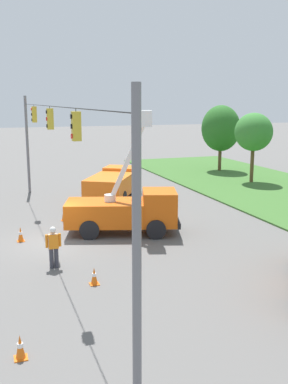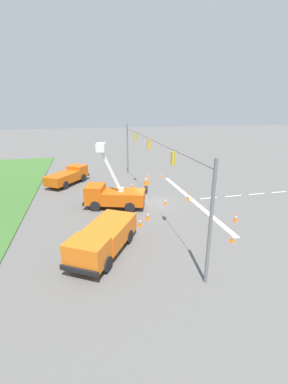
{
  "view_description": "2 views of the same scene",
  "coord_description": "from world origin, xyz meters",
  "px_view_note": "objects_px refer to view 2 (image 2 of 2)",
  "views": [
    {
      "loc": [
        21.43,
        -2.77,
        6.84
      ],
      "look_at": [
        1.06,
        4.31,
        2.44
      ],
      "focal_mm": 42.0,
      "sensor_mm": 36.0,
      "label": 1
    },
    {
      "loc": [
        -24.2,
        6.25,
        9.59
      ],
      "look_at": [
        -0.97,
        0.8,
        1.59
      ],
      "focal_mm": 24.0,
      "sensor_mm": 36.0,
      "label": 2
    }
  ],
  "objects_px": {
    "traffic_cone_far_left": "(148,215)",
    "traffic_cone_lane_edge_a": "(166,201)",
    "traffic_cone_mid_left": "(236,217)",
    "road_worker": "(146,184)",
    "traffic_cone_near_bucket": "(188,197)",
    "utility_truck_support_near": "(103,238)",
    "utility_truck_bucket_lift": "(113,195)",
    "utility_truck_support_far": "(68,176)",
    "traffic_cone_foreground_right": "(161,175)",
    "traffic_cone_lane_edge_b": "(133,185)",
    "traffic_cone_foreground_left": "(148,175)",
    "traffic_cone_mid_right": "(140,222)",
    "traffic_cone_far_right": "(233,237)"
  },
  "relations": [
    {
      "from": "utility_truck_bucket_lift",
      "to": "utility_truck_support_far",
      "type": "xyz_separation_m",
      "value": [
        9.4,
        4.63,
        -0.25
      ]
    },
    {
      "from": "traffic_cone_lane_edge_b",
      "to": "utility_truck_bucket_lift",
      "type": "bearing_deg",
      "value": 152.75
    },
    {
      "from": "traffic_cone_mid_left",
      "to": "traffic_cone_far_left",
      "type": "relative_size",
      "value": 0.94
    },
    {
      "from": "utility_truck_support_near",
      "to": "traffic_cone_near_bucket",
      "type": "xyz_separation_m",
      "value": [
        8.45,
        -9.69,
        -0.75
      ]
    },
    {
      "from": "traffic_cone_mid_right",
      "to": "traffic_cone_lane_edge_a",
      "type": "bearing_deg",
      "value": -40.12
    },
    {
      "from": "traffic_cone_foreground_left",
      "to": "traffic_cone_near_bucket",
      "type": "relative_size",
      "value": 0.85
    },
    {
      "from": "utility_truck_bucket_lift",
      "to": "traffic_cone_mid_right",
      "type": "bearing_deg",
      "value": -159.95
    },
    {
      "from": "utility_truck_support_far",
      "to": "traffic_cone_mid_right",
      "type": "xyz_separation_m",
      "value": [
        -14.09,
        -6.34,
        -0.71
      ]
    },
    {
      "from": "traffic_cone_foreground_right",
      "to": "traffic_cone_far_right",
      "type": "height_order",
      "value": "traffic_cone_far_right"
    },
    {
      "from": "traffic_cone_lane_edge_a",
      "to": "traffic_cone_lane_edge_b",
      "type": "xyz_separation_m",
      "value": [
        6.41,
        2.24,
        -0.03
      ]
    },
    {
      "from": "utility_truck_support_near",
      "to": "utility_truck_support_far",
      "type": "xyz_separation_m",
      "value": [
        17.61,
        3.04,
        -0.06
      ]
    },
    {
      "from": "utility_truck_support_near",
      "to": "traffic_cone_far_right",
      "type": "relative_size",
      "value": 9.49
    },
    {
      "from": "traffic_cone_near_bucket",
      "to": "traffic_cone_lane_edge_a",
      "type": "height_order",
      "value": "traffic_cone_near_bucket"
    },
    {
      "from": "traffic_cone_foreground_right",
      "to": "traffic_cone_lane_edge_b",
      "type": "distance_m",
      "value": 6.37
    },
    {
      "from": "utility_truck_support_near",
      "to": "utility_truck_bucket_lift",
      "type": "bearing_deg",
      "value": -11.02
    },
    {
      "from": "traffic_cone_mid_left",
      "to": "traffic_cone_near_bucket",
      "type": "xyz_separation_m",
      "value": [
        5.94,
        2.0,
        0.05
      ]
    },
    {
      "from": "utility_truck_bucket_lift",
      "to": "traffic_cone_mid_left",
      "type": "distance_m",
      "value": 11.63
    },
    {
      "from": "road_worker",
      "to": "traffic_cone_mid_left",
      "type": "bearing_deg",
      "value": -148.65
    },
    {
      "from": "traffic_cone_foreground_right",
      "to": "traffic_cone_lane_edge_a",
      "type": "distance_m",
      "value": 10.78
    },
    {
      "from": "traffic_cone_mid_left",
      "to": "traffic_cone_far_left",
      "type": "xyz_separation_m",
      "value": [
        2.14,
        7.41,
        0.03
      ]
    },
    {
      "from": "utility_truck_bucket_lift",
      "to": "traffic_cone_lane_edge_b",
      "type": "height_order",
      "value": "utility_truck_bucket_lift"
    },
    {
      "from": "traffic_cone_mid_left",
      "to": "traffic_cone_far_right",
      "type": "bearing_deg",
      "value": 144.71
    },
    {
      "from": "traffic_cone_far_left",
      "to": "traffic_cone_far_right",
      "type": "relative_size",
      "value": 1.1
    },
    {
      "from": "utility_truck_support_near",
      "to": "traffic_cone_mid_left",
      "type": "relative_size",
      "value": 9.21
    },
    {
      "from": "utility_truck_support_far",
      "to": "traffic_cone_lane_edge_b",
      "type": "distance_m",
      "value": 8.48
    },
    {
      "from": "utility_truck_support_near",
      "to": "traffic_cone_foreground_left",
      "type": "bearing_deg",
      "value": -22.66
    },
    {
      "from": "traffic_cone_foreground_left",
      "to": "traffic_cone_far_right",
      "type": "height_order",
      "value": "traffic_cone_far_right"
    },
    {
      "from": "traffic_cone_foreground_right",
      "to": "traffic_cone_far_right",
      "type": "bearing_deg",
      "value": 179.38
    },
    {
      "from": "utility_truck_support_near",
      "to": "utility_truck_support_far",
      "type": "distance_m",
      "value": 17.87
    },
    {
      "from": "utility_truck_bucket_lift",
      "to": "traffic_cone_lane_edge_a",
      "type": "height_order",
      "value": "utility_truck_bucket_lift"
    },
    {
      "from": "traffic_cone_mid_right",
      "to": "traffic_cone_lane_edge_a",
      "type": "xyz_separation_m",
      "value": [
        4.33,
        -3.65,
        -0.02
      ]
    },
    {
      "from": "utility_truck_support_near",
      "to": "traffic_cone_far_left",
      "type": "bearing_deg",
      "value": -42.59
    },
    {
      "from": "utility_truck_support_far",
      "to": "traffic_cone_near_bucket",
      "type": "bearing_deg",
      "value": -125.77
    },
    {
      "from": "utility_truck_support_far",
      "to": "traffic_cone_far_left",
      "type": "distance_m",
      "value": 14.9
    },
    {
      "from": "traffic_cone_mid_right",
      "to": "traffic_cone_foreground_left",
      "type": "bearing_deg",
      "value": -16.42
    },
    {
      "from": "road_worker",
      "to": "traffic_cone_near_bucket",
      "type": "relative_size",
      "value": 2.16
    },
    {
      "from": "traffic_cone_foreground_left",
      "to": "traffic_cone_lane_edge_a",
      "type": "xyz_separation_m",
      "value": [
        -10.66,
        0.77,
        0.03
      ]
    },
    {
      "from": "traffic_cone_far_left",
      "to": "traffic_cone_lane_edge_a",
      "type": "bearing_deg",
      "value": -39.95
    },
    {
      "from": "utility_truck_support_far",
      "to": "traffic_cone_foreground_right",
      "type": "bearing_deg",
      "value": -86.95
    },
    {
      "from": "utility_truck_support_near",
      "to": "utility_truck_support_far",
      "type": "bearing_deg",
      "value": 9.78
    },
    {
      "from": "road_worker",
      "to": "traffic_cone_lane_edge_a",
      "type": "bearing_deg",
      "value": -165.72
    },
    {
      "from": "utility_truck_bucket_lift",
      "to": "utility_truck_support_far",
      "type": "distance_m",
      "value": 10.49
    },
    {
      "from": "traffic_cone_foreground_right",
      "to": "traffic_cone_far_left",
      "type": "height_order",
      "value": "traffic_cone_far_left"
    },
    {
      "from": "traffic_cone_mid_left",
      "to": "traffic_cone_lane_edge_b",
      "type": "relative_size",
      "value": 1.08
    },
    {
      "from": "traffic_cone_lane_edge_a",
      "to": "traffic_cone_far_right",
      "type": "distance_m",
      "value": 8.86
    },
    {
      "from": "utility_truck_support_near",
      "to": "traffic_cone_near_bucket",
      "type": "relative_size",
      "value": 8.3
    },
    {
      "from": "traffic_cone_lane_edge_a",
      "to": "traffic_cone_far_left",
      "type": "xyz_separation_m",
      "value": [
        -3.2,
        2.68,
        0.03
      ]
    },
    {
      "from": "road_worker",
      "to": "traffic_cone_mid_right",
      "type": "xyz_separation_m",
      "value": [
        -8.48,
        2.59,
        -0.62
      ]
    },
    {
      "from": "utility_truck_support_far",
      "to": "traffic_cone_mid_left",
      "type": "height_order",
      "value": "utility_truck_support_far"
    },
    {
      "from": "utility_truck_support_far",
      "to": "traffic_cone_mid_left",
      "type": "distance_m",
      "value": 21.1
    }
  ]
}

